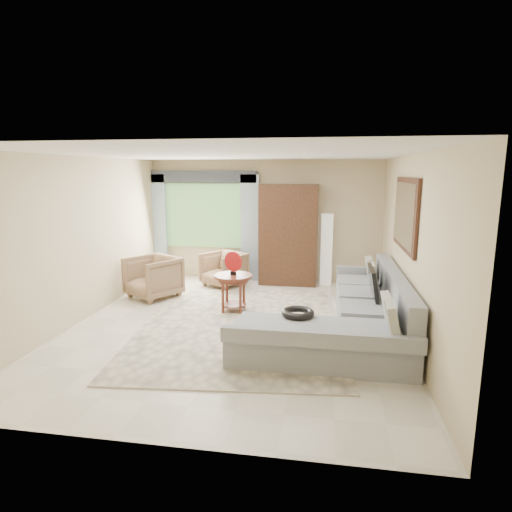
% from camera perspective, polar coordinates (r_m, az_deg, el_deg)
% --- Properties ---
extents(ground, '(6.00, 6.00, 0.00)m').
position_cam_1_polar(ground, '(6.74, -2.62, -9.30)').
color(ground, silver).
rests_on(ground, ground).
extents(area_rug, '(3.36, 4.27, 0.02)m').
position_cam_1_polar(area_rug, '(6.70, -2.15, -9.34)').
color(area_rug, beige).
rests_on(area_rug, ground).
extents(sectional_sofa, '(2.30, 3.46, 0.90)m').
position_cam_1_polar(sectional_sofa, '(6.36, 13.10, -8.15)').
color(sectional_sofa, gray).
rests_on(sectional_sofa, ground).
extents(tv_screen, '(0.14, 0.74, 0.48)m').
position_cam_1_polar(tv_screen, '(6.64, 15.36, -3.50)').
color(tv_screen, black).
rests_on(tv_screen, sectional_sofa).
extents(garden_hose, '(0.43, 0.43, 0.09)m').
position_cam_1_polar(garden_hose, '(5.66, 5.62, -7.56)').
color(garden_hose, black).
rests_on(garden_hose, sectional_sofa).
extents(coffee_table, '(0.65, 0.65, 0.65)m').
position_cam_1_polar(coffee_table, '(7.31, -3.02, -4.86)').
color(coffee_table, '#482113').
rests_on(coffee_table, ground).
extents(red_disc, '(0.32, 0.15, 0.34)m').
position_cam_1_polar(red_disc, '(7.18, -3.07, -0.74)').
color(red_disc, '#9E0F11').
rests_on(red_disc, coffee_table).
extents(armchair_left, '(1.17, 1.18, 0.79)m').
position_cam_1_polar(armchair_left, '(8.33, -13.57, -2.76)').
color(armchair_left, '#8F6F4E').
rests_on(armchair_left, ground).
extents(armchair_right, '(1.05, 1.06, 0.71)m').
position_cam_1_polar(armchair_right, '(8.96, -4.31, -1.76)').
color(armchair_right, '#987C53').
rests_on(armchair_right, ground).
extents(potted_plant, '(0.55, 0.48, 0.58)m').
position_cam_1_polar(potted_plant, '(9.49, -12.25, -1.64)').
color(potted_plant, '#999999').
rests_on(potted_plant, ground).
extents(armoire, '(1.20, 0.55, 2.10)m').
position_cam_1_polar(armoire, '(9.02, 4.34, 2.83)').
color(armoire, black).
rests_on(armoire, ground).
extents(floor_lamp, '(0.24, 0.24, 1.50)m').
position_cam_1_polar(floor_lamp, '(9.10, 9.37, 0.87)').
color(floor_lamp, silver).
rests_on(floor_lamp, ground).
extents(window, '(1.80, 0.04, 1.40)m').
position_cam_1_polar(window, '(9.57, -6.94, 5.38)').
color(window, '#669E59').
rests_on(window, wall_back).
extents(curtain_left, '(0.40, 0.08, 2.30)m').
position_cam_1_polar(curtain_left, '(9.86, -12.94, 3.89)').
color(curtain_left, '#9EB7CC').
rests_on(curtain_left, ground).
extents(curtain_right, '(0.40, 0.08, 2.30)m').
position_cam_1_polar(curtain_right, '(9.28, -0.81, 3.72)').
color(curtain_right, '#9EB7CC').
rests_on(curtain_right, ground).
extents(valance, '(2.40, 0.12, 0.26)m').
position_cam_1_polar(valance, '(9.46, -7.19, 10.46)').
color(valance, '#1E232D').
rests_on(valance, wall_back).
extents(wall_mirror, '(0.05, 1.70, 1.05)m').
position_cam_1_polar(wall_mirror, '(6.65, 19.26, 5.32)').
color(wall_mirror, black).
rests_on(wall_mirror, wall_right).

